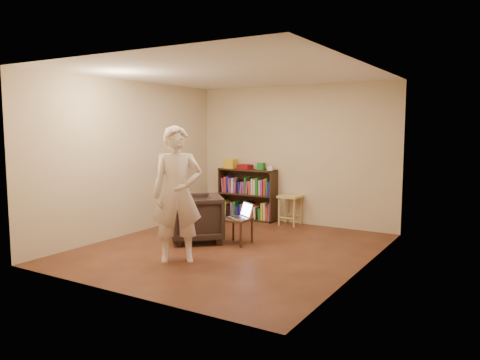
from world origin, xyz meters
The scene contains 15 objects.
floor centered at (0.00, 0.00, 0.00)m, with size 4.50×4.50×0.00m, color #431F15.
ceiling centered at (0.00, 0.00, 2.60)m, with size 4.50×4.50×0.00m, color white.
wall_back centered at (0.00, 2.25, 1.30)m, with size 4.00×4.00×0.00m, color beige.
wall_left centered at (-2.00, 0.00, 1.30)m, with size 4.50×4.50×0.00m, color beige.
wall_right centered at (2.00, 0.00, 1.30)m, with size 4.50×4.50×0.00m, color beige.
bookshelf centered at (-0.92, 2.09, 0.44)m, with size 1.20×0.30×1.00m.
box_yellow centered at (-1.31, 2.07, 1.09)m, with size 0.23×0.17×0.19m, color gold.
red_cloth centered at (-0.98, 2.09, 1.04)m, with size 0.27×0.20×0.09m, color maroon.
box_green centered at (-0.62, 2.09, 1.07)m, with size 0.13×0.13×0.13m, color #1E7328.
box_white centered at (-0.41, 2.09, 1.04)m, with size 0.10×0.10×0.08m, color silver.
stool centered at (0.04, 2.03, 0.45)m, with size 0.38×0.38×0.56m.
armchair centered at (-0.72, 0.10, 0.38)m, with size 0.80×0.83×0.75m, color #2F221F.
side_table centered at (-0.06, 0.29, 0.34)m, with size 0.40×0.40×0.41m.
laptop centered at (0.00, 0.32, 0.47)m, with size 0.44×0.44×0.24m.
person centered at (-0.25, -0.93, 0.92)m, with size 0.67×0.44×1.84m, color beige.
Camera 1 is at (3.70, -5.82, 1.83)m, focal length 35.00 mm.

